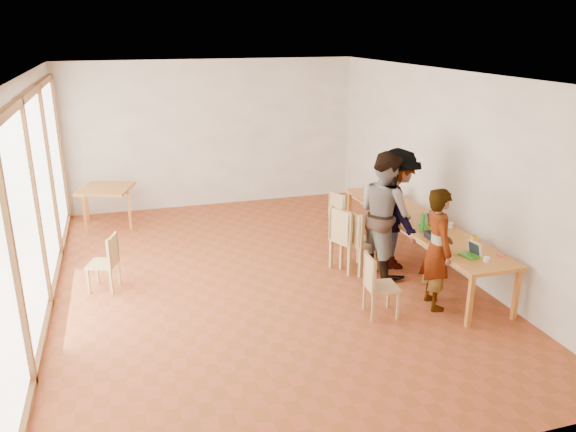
# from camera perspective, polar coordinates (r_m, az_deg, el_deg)

# --- Properties ---
(ground) EXTENTS (8.00, 8.00, 0.00)m
(ground) POSITION_cam_1_polar(r_m,az_deg,el_deg) (8.48, -2.78, -6.48)
(ground) COLOR #A34727
(ground) RESTS_ON ground
(wall_back) EXTENTS (6.00, 0.10, 3.00)m
(wall_back) POSITION_cam_1_polar(r_m,az_deg,el_deg) (11.79, -7.69, 8.24)
(wall_back) COLOR #F1E3D0
(wall_back) RESTS_ON ground
(wall_front) EXTENTS (6.00, 0.10, 3.00)m
(wall_front) POSITION_cam_1_polar(r_m,az_deg,el_deg) (4.43, 9.81, -9.86)
(wall_front) COLOR #F1E3D0
(wall_front) RESTS_ON ground
(wall_right) EXTENTS (0.10, 8.00, 3.00)m
(wall_right) POSITION_cam_1_polar(r_m,az_deg,el_deg) (9.12, 15.72, 4.66)
(wall_right) COLOR #F1E3D0
(wall_right) RESTS_ON ground
(window_wall) EXTENTS (0.10, 8.00, 3.00)m
(window_wall) POSITION_cam_1_polar(r_m,az_deg,el_deg) (7.83, -24.48, 1.41)
(window_wall) COLOR white
(window_wall) RESTS_ON ground
(ceiling) EXTENTS (6.00, 8.00, 0.04)m
(ceiling) POSITION_cam_1_polar(r_m,az_deg,el_deg) (7.70, -3.14, 14.33)
(ceiling) COLOR white
(ceiling) RESTS_ON wall_back
(communal_table) EXTENTS (0.80, 4.00, 0.75)m
(communal_table) POSITION_cam_1_polar(r_m,az_deg,el_deg) (8.95, 13.13, -0.72)
(communal_table) COLOR orange
(communal_table) RESTS_ON ground
(side_table) EXTENTS (0.90, 0.90, 0.75)m
(side_table) POSITION_cam_1_polar(r_m,az_deg,el_deg) (11.06, -18.02, 2.37)
(side_table) COLOR orange
(side_table) RESTS_ON ground
(chair_near) EXTENTS (0.43, 0.43, 0.45)m
(chair_near) POSITION_cam_1_polar(r_m,az_deg,el_deg) (7.35, 8.90, -6.37)
(chair_near) COLOR tan
(chair_near) RESTS_ON ground
(chair_mid) EXTENTS (0.62, 0.62, 0.54)m
(chair_mid) POSITION_cam_1_polar(r_m,az_deg,el_deg) (8.60, 5.83, -1.68)
(chair_mid) COLOR tan
(chair_mid) RESTS_ON ground
(chair_far) EXTENTS (0.61, 0.61, 0.53)m
(chair_far) POSITION_cam_1_polar(r_m,az_deg,el_deg) (8.58, 6.87, -1.91)
(chair_far) COLOR tan
(chair_far) RESTS_ON ground
(chair_empty) EXTENTS (0.54, 0.54, 0.48)m
(chair_empty) POSITION_cam_1_polar(r_m,az_deg,el_deg) (9.82, 5.42, 0.49)
(chair_empty) COLOR tan
(chair_empty) RESTS_ON ground
(chair_spare) EXTENTS (0.49, 0.49, 0.43)m
(chair_spare) POSITION_cam_1_polar(r_m,az_deg,el_deg) (8.38, -17.85, -3.97)
(chair_spare) COLOR tan
(chair_spare) RESTS_ON ground
(person_near) EXTENTS (0.48, 0.65, 1.65)m
(person_near) POSITION_cam_1_polar(r_m,az_deg,el_deg) (7.65, 14.94, -3.23)
(person_near) COLOR gray
(person_near) RESTS_ON ground
(person_mid) EXTENTS (0.86, 1.03, 1.90)m
(person_mid) POSITION_cam_1_polar(r_m,az_deg,el_deg) (8.51, 9.83, 0.23)
(person_mid) COLOR gray
(person_mid) RESTS_ON ground
(person_far) EXTENTS (0.79, 1.26, 1.88)m
(person_far) POSITION_cam_1_polar(r_m,az_deg,el_deg) (8.78, 10.95, 0.69)
(person_far) COLOR gray
(person_far) RESTS_ON ground
(laptop_near) EXTENTS (0.25, 0.27, 0.20)m
(laptop_near) POSITION_cam_1_polar(r_m,az_deg,el_deg) (7.73, 18.18, -3.50)
(laptop_near) COLOR green
(laptop_near) RESTS_ON communal_table
(laptop_mid) EXTENTS (0.29, 0.31, 0.21)m
(laptop_mid) POSITION_cam_1_polar(r_m,az_deg,el_deg) (8.70, 14.31, -0.65)
(laptop_mid) COLOR green
(laptop_mid) RESTS_ON communal_table
(laptop_far) EXTENTS (0.22, 0.26, 0.21)m
(laptop_far) POSITION_cam_1_polar(r_m,az_deg,el_deg) (9.91, 10.61, 1.98)
(laptop_far) COLOR green
(laptop_far) RESTS_ON communal_table
(yellow_mug) EXTENTS (0.13, 0.13, 0.10)m
(yellow_mug) POSITION_cam_1_polar(r_m,az_deg,el_deg) (8.22, 18.43, -2.26)
(yellow_mug) COLOR yellow
(yellow_mug) RESTS_ON communal_table
(green_bottle) EXTENTS (0.07, 0.07, 0.28)m
(green_bottle) POSITION_cam_1_polar(r_m,az_deg,el_deg) (8.41, 13.51, -0.67)
(green_bottle) COLOR #1D7F22
(green_bottle) RESTS_ON communal_table
(clear_glass) EXTENTS (0.07, 0.07, 0.09)m
(clear_glass) POSITION_cam_1_polar(r_m,az_deg,el_deg) (8.69, 16.20, -0.92)
(clear_glass) COLOR silver
(clear_glass) RESTS_ON communal_table
(condiment_cup) EXTENTS (0.08, 0.08, 0.06)m
(condiment_cup) POSITION_cam_1_polar(r_m,az_deg,el_deg) (7.62, 19.53, -4.18)
(condiment_cup) COLOR white
(condiment_cup) RESTS_ON communal_table
(pink_phone) EXTENTS (0.05, 0.10, 0.01)m
(pink_phone) POSITION_cam_1_polar(r_m,az_deg,el_deg) (7.87, 20.78, -3.78)
(pink_phone) COLOR #F94E67
(pink_phone) RESTS_ON communal_table
(black_pouch) EXTENTS (0.16, 0.26, 0.09)m
(black_pouch) POSITION_cam_1_polar(r_m,az_deg,el_deg) (8.18, 14.57, -2.00)
(black_pouch) COLOR black
(black_pouch) RESTS_ON communal_table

